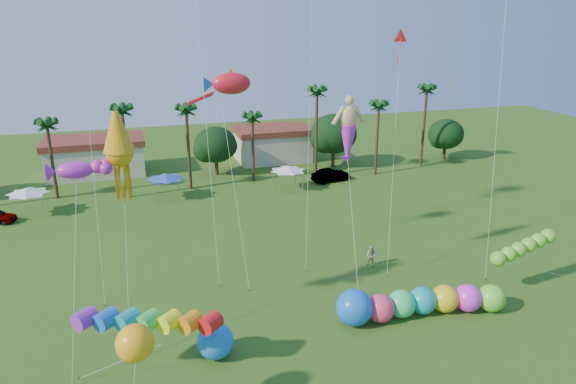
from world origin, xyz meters
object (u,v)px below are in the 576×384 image
object	(u,v)px
car_b	(331,175)
blue_ball	(215,341)
spectator_b	(371,256)
caterpillar_inflatable	(415,303)

from	to	relation	value
car_b	blue_ball	xyz separation A→B (m)	(-19.77, -30.90, 0.31)
spectator_b	caterpillar_inflatable	world-z (taller)	caterpillar_inflatable
car_b	spectator_b	bearing A→B (deg)	156.10
caterpillar_inflatable	blue_ball	size ratio (longest dim) A/B	5.49
car_b	spectator_b	distance (m)	23.39
car_b	blue_ball	distance (m)	36.68
car_b	blue_ball	size ratio (longest dim) A/B	2.19
caterpillar_inflatable	blue_ball	distance (m)	13.81
caterpillar_inflatable	car_b	bearing A→B (deg)	85.54
spectator_b	blue_ball	distance (m)	16.46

